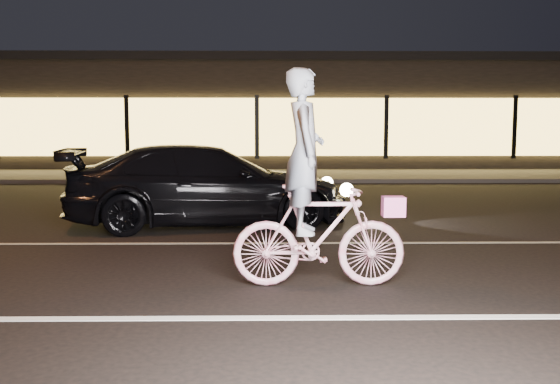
{
  "coord_description": "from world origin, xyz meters",
  "views": [
    {
      "loc": [
        0.49,
        -6.93,
        1.75
      ],
      "look_at": [
        0.6,
        0.6,
        0.91
      ],
      "focal_mm": 40.0,
      "sensor_mm": 36.0,
      "label": 1
    }
  ],
  "objects": [
    {
      "name": "lane_stripe_near",
      "position": [
        0.0,
        -1.5,
        0.0
      ],
      "size": [
        60.0,
        0.12,
        0.01
      ],
      "primitive_type": "cube",
      "color": "silver",
      "rests_on": "ground"
    },
    {
      "name": "ground",
      "position": [
        0.0,
        0.0,
        0.0
      ],
      "size": [
        90.0,
        90.0,
        0.0
      ],
      "primitive_type": "plane",
      "color": "black",
      "rests_on": "ground"
    },
    {
      "name": "lane_stripe_far",
      "position": [
        0.0,
        2.0,
        0.0
      ],
      "size": [
        60.0,
        0.1,
        0.01
      ],
      "primitive_type": "cube",
      "color": "gray",
      "rests_on": "ground"
    },
    {
      "name": "storefront",
      "position": [
        0.0,
        18.97,
        2.15
      ],
      "size": [
        25.4,
        8.42,
        4.2
      ],
      "color": "black",
      "rests_on": "ground"
    },
    {
      "name": "sedan",
      "position": [
        -0.59,
        3.64,
        0.69
      ],
      "size": [
        5.0,
        2.73,
        1.38
      ],
      "rotation": [
        0.0,
        0.0,
        1.75
      ],
      "color": "black",
      "rests_on": "ground"
    },
    {
      "name": "cyclist",
      "position": [
        0.96,
        -0.4,
        0.82
      ],
      "size": [
        1.84,
        0.63,
        2.32
      ],
      "rotation": [
        0.0,
        0.0,
        1.57
      ],
      "color": "#D64369",
      "rests_on": "ground"
    },
    {
      "name": "sidewalk",
      "position": [
        0.0,
        13.0,
        0.06
      ],
      "size": [
        30.0,
        4.0,
        0.12
      ],
      "primitive_type": "cube",
      "color": "#383533",
      "rests_on": "ground"
    }
  ]
}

